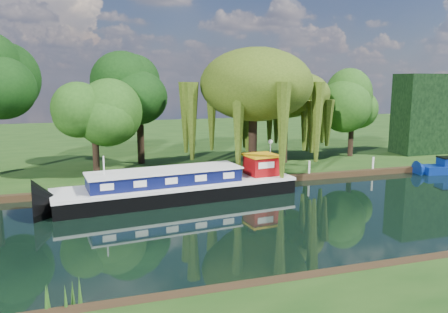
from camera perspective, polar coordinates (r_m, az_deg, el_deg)
name	(u,v)px	position (r m, az deg, el deg)	size (l,w,h in m)	color
ground	(332,212)	(27.29, 13.87, -6.99)	(120.00, 120.00, 0.00)	black
far_bank	(196,138)	(58.38, -3.65, 2.44)	(120.00, 52.00, 0.45)	#14350E
dutch_barge	(181,186)	(29.23, -5.68, -3.92)	(16.32, 5.36, 3.38)	black
red_dinghy	(168,201)	(29.00, -7.32, -5.77)	(2.11, 2.95, 0.61)	maroon
willow_left	(253,86)	(35.30, 3.86, 9.16)	(7.93, 7.93, 9.50)	black
willow_right	(285,101)	(39.51, 7.91, 7.16)	(6.21, 6.21, 7.57)	black
tree_far_left	(94,112)	(34.77, -16.65, 5.56)	(4.49, 4.49, 7.23)	black
tree_far_mid	(139,94)	(39.30, -11.02, 8.01)	(5.47, 5.47, 8.95)	black
tree_far_right	(353,105)	(44.26, 16.44, 6.49)	(4.44, 4.44, 7.27)	black
conifer_hedge	(425,114)	(48.98, 24.74, 5.09)	(6.00, 3.00, 8.00)	black
lamppost	(270,147)	(36.11, 6.07, 1.29)	(0.36, 0.36, 2.56)	silver
mooring_posts	(269,170)	(34.08, 5.89, -1.74)	(19.16, 0.16, 1.00)	silver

